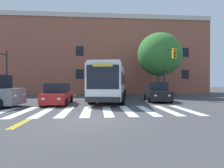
% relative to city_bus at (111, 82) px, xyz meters
% --- Properties ---
extents(ground_plane, '(120.00, 120.00, 0.00)m').
position_rel_city_bus_xyz_m(ground_plane, '(-1.74, -9.01, -1.82)').
color(ground_plane, '#424244').
extents(crosswalk, '(13.08, 4.21, 0.01)m').
position_rel_city_bus_xyz_m(crosswalk, '(-1.92, -6.64, -1.82)').
color(crosswalk, white).
rests_on(crosswalk, ground).
extents(lane_line_yellow_inner, '(0.12, 36.00, 0.01)m').
position_rel_city_bus_xyz_m(lane_line_yellow_inner, '(-4.58, 7.36, -1.82)').
color(lane_line_yellow_inner, gold).
rests_on(lane_line_yellow_inner, ground).
extents(lane_line_yellow_outer, '(0.12, 36.00, 0.01)m').
position_rel_city_bus_xyz_m(lane_line_yellow_outer, '(-4.42, 7.36, -1.82)').
color(lane_line_yellow_outer, gold).
rests_on(lane_line_yellow_outer, ground).
extents(city_bus, '(4.31, 11.50, 3.33)m').
position_rel_city_bus_xyz_m(city_bus, '(0.00, 0.00, 0.00)').
color(city_bus, white).
rests_on(city_bus, ground).
extents(car_red_near_lane, '(2.09, 4.16, 1.68)m').
position_rel_city_bus_xyz_m(car_red_near_lane, '(-4.51, -2.96, -1.05)').
color(car_red_near_lane, '#AD1E1E').
rests_on(car_red_near_lane, ground).
extents(car_black_far_lane, '(2.47, 4.43, 1.78)m').
position_rel_city_bus_xyz_m(car_black_far_lane, '(4.24, -1.30, -1.02)').
color(car_black_far_lane, black).
rests_on(car_black_far_lane, ground).
extents(car_tan_behind_bus, '(2.36, 4.59, 1.81)m').
position_rel_city_bus_xyz_m(car_tan_behind_bus, '(-0.31, 10.93, -1.01)').
color(car_tan_behind_bus, tan).
rests_on(car_tan_behind_bus, ground).
extents(traffic_light_near_corner, '(0.35, 2.66, 5.61)m').
position_rel_city_bus_xyz_m(traffic_light_near_corner, '(6.39, 1.29, 1.95)').
color(traffic_light_near_corner, '#28282D').
rests_on(traffic_light_near_corner, ground).
extents(street_tree_curbside_large, '(7.55, 7.41, 7.92)m').
position_rel_city_bus_xyz_m(street_tree_curbside_large, '(6.38, 3.96, 3.40)').
color(street_tree_curbside_large, brown).
rests_on(street_tree_curbside_large, ground).
extents(building_facade, '(40.23, 6.53, 12.06)m').
position_rel_city_bus_xyz_m(building_facade, '(-4.01, 11.86, 4.21)').
color(building_facade, '#9E5642').
rests_on(building_facade, ground).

